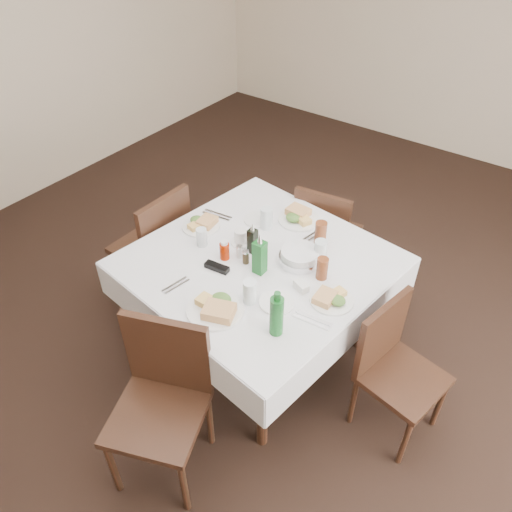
# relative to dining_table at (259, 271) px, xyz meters

# --- Properties ---
(ground_plane) EXTENTS (7.00, 7.00, 0.00)m
(ground_plane) POSITION_rel_dining_table_xyz_m (0.12, -0.02, -0.68)
(ground_plane) COLOR black
(room_shell) EXTENTS (6.04, 7.04, 2.80)m
(room_shell) POSITION_rel_dining_table_xyz_m (0.12, -0.02, 1.03)
(room_shell) COLOR beige
(room_shell) RESTS_ON ground
(dining_table) EXTENTS (1.48, 1.48, 0.76)m
(dining_table) POSITION_rel_dining_table_xyz_m (0.00, 0.00, 0.00)
(dining_table) COLOR black
(dining_table) RESTS_ON ground
(chair_north) EXTENTS (0.45, 0.45, 0.84)m
(chair_north) POSITION_rel_dining_table_xyz_m (-0.01, 0.80, -0.20)
(chair_north) COLOR black
(chair_north) RESTS_ON ground
(chair_south) EXTENTS (0.56, 0.56, 0.92)m
(chair_south) POSITION_rel_dining_table_xyz_m (0.04, -0.86, -0.16)
(chair_south) COLOR black
(chair_south) RESTS_ON ground
(chair_east) EXTENTS (0.46, 0.46, 0.83)m
(chair_east) POSITION_rel_dining_table_xyz_m (0.86, 0.02, -0.21)
(chair_east) COLOR black
(chair_east) RESTS_ON ground
(chair_west) EXTENTS (0.44, 0.44, 0.91)m
(chair_west) POSITION_rel_dining_table_xyz_m (-0.83, -0.02, -0.16)
(chair_west) COLOR black
(chair_west) RESTS_ON ground
(meal_north) EXTENTS (0.26, 0.26, 0.06)m
(meal_north) POSITION_rel_dining_table_xyz_m (-0.03, 0.47, 0.10)
(meal_north) COLOR white
(meal_north) RESTS_ON dining_table
(meal_south) EXTENTS (0.29, 0.29, 0.06)m
(meal_south) POSITION_rel_dining_table_xyz_m (0.06, -0.45, 0.11)
(meal_south) COLOR white
(meal_south) RESTS_ON dining_table
(meal_east) EXTENTS (0.23, 0.23, 0.05)m
(meal_east) POSITION_rel_dining_table_xyz_m (0.49, -0.05, 0.10)
(meal_east) COLOR white
(meal_east) RESTS_ON dining_table
(meal_west) EXTENTS (0.23, 0.23, 0.05)m
(meal_west) POSITION_rel_dining_table_xyz_m (-0.48, 0.05, 0.10)
(meal_west) COLOR white
(meal_west) RESTS_ON dining_table
(side_plate_a) EXTENTS (0.17, 0.17, 0.01)m
(side_plate_a) POSITION_rel_dining_table_xyz_m (-0.24, 0.31, 0.09)
(side_plate_a) COLOR white
(side_plate_a) RESTS_ON dining_table
(side_plate_b) EXTENTS (0.18, 0.18, 0.01)m
(side_plate_b) POSITION_rel_dining_table_xyz_m (0.28, -0.23, 0.09)
(side_plate_b) COLOR white
(side_plate_b) RESTS_ON dining_table
(water_n) EXTENTS (0.07, 0.07, 0.14)m
(water_n) POSITION_rel_dining_table_xyz_m (-0.15, 0.28, 0.15)
(water_n) COLOR silver
(water_n) RESTS_ON dining_table
(water_s) EXTENTS (0.07, 0.07, 0.13)m
(water_s) POSITION_rel_dining_table_xyz_m (0.16, -0.30, 0.15)
(water_s) COLOR silver
(water_s) RESTS_ON dining_table
(water_e) EXTENTS (0.07, 0.07, 0.14)m
(water_e) POSITION_rel_dining_table_xyz_m (0.28, 0.20, 0.15)
(water_e) COLOR silver
(water_e) RESTS_ON dining_table
(water_w) EXTENTS (0.06, 0.06, 0.11)m
(water_w) POSITION_rel_dining_table_xyz_m (-0.35, -0.09, 0.14)
(water_w) COLOR silver
(water_w) RESTS_ON dining_table
(iced_tea_a) EXTENTS (0.07, 0.07, 0.15)m
(iced_tea_a) POSITION_rel_dining_table_xyz_m (0.20, 0.34, 0.15)
(iced_tea_a) COLOR brown
(iced_tea_a) RESTS_ON dining_table
(iced_tea_b) EXTENTS (0.06, 0.06, 0.13)m
(iced_tea_b) POSITION_rel_dining_table_xyz_m (0.36, 0.08, 0.15)
(iced_tea_b) COLOR brown
(iced_tea_b) RESTS_ON dining_table
(bread_basket) EXTENTS (0.24, 0.24, 0.08)m
(bread_basket) POSITION_rel_dining_table_xyz_m (0.19, 0.12, 0.12)
(bread_basket) COLOR silver
(bread_basket) RESTS_ON dining_table
(oil_cruet_dark) EXTENTS (0.05, 0.05, 0.20)m
(oil_cruet_dark) POSITION_rel_dining_table_xyz_m (-0.07, 0.04, 0.17)
(oil_cruet_dark) COLOR black
(oil_cruet_dark) RESTS_ON dining_table
(oil_cruet_green) EXTENTS (0.06, 0.06, 0.26)m
(oil_cruet_green) POSITION_rel_dining_table_xyz_m (0.06, -0.08, 0.19)
(oil_cruet_green) COLOR #155A1F
(oil_cruet_green) RESTS_ON dining_table
(ketchup_bottle) EXTENTS (0.06, 0.06, 0.12)m
(ketchup_bottle) POSITION_rel_dining_table_xyz_m (-0.17, -0.10, 0.14)
(ketchup_bottle) COLOR #AD2303
(ketchup_bottle) RESTS_ON dining_table
(salt_shaker) EXTENTS (0.04, 0.04, 0.08)m
(salt_shaker) POSITION_rel_dining_table_xyz_m (-0.11, -0.04, 0.12)
(salt_shaker) COLOR white
(salt_shaker) RESTS_ON dining_table
(pepper_shaker) EXTENTS (0.04, 0.04, 0.08)m
(pepper_shaker) POSITION_rel_dining_table_xyz_m (-0.05, -0.06, 0.12)
(pepper_shaker) COLOR #3B2E1A
(pepper_shaker) RESTS_ON dining_table
(coffee_mug) EXTENTS (0.13, 0.12, 0.09)m
(coffee_mug) POSITION_rel_dining_table_xyz_m (-0.18, 0.07, 0.12)
(coffee_mug) COLOR white
(coffee_mug) RESTS_ON dining_table
(sunglasses) EXTENTS (0.15, 0.06, 0.03)m
(sunglasses) POSITION_rel_dining_table_xyz_m (-0.14, -0.20, 0.10)
(sunglasses) COLOR black
(sunglasses) RESTS_ON dining_table
(green_bottle) EXTENTS (0.07, 0.07, 0.26)m
(green_bottle) POSITION_rel_dining_table_xyz_m (0.38, -0.39, 0.20)
(green_bottle) COLOR #155A1F
(green_bottle) RESTS_ON dining_table
(sugar_caddy) EXTENTS (0.10, 0.08, 0.04)m
(sugar_caddy) POSITION_rel_dining_table_xyz_m (0.32, -0.06, 0.10)
(sugar_caddy) COLOR white
(sugar_caddy) RESTS_ON dining_table
(cutlery_n) EXTENTS (0.07, 0.17, 0.01)m
(cutlery_n) POSITION_rel_dining_table_xyz_m (0.13, 0.38, 0.08)
(cutlery_n) COLOR silver
(cutlery_n) RESTS_ON dining_table
(cutlery_s) EXTENTS (0.07, 0.17, 0.01)m
(cutlery_s) POSITION_rel_dining_table_xyz_m (-0.23, -0.44, 0.08)
(cutlery_s) COLOR silver
(cutlery_s) RESTS_ON dining_table
(cutlery_e) EXTENTS (0.20, 0.07, 0.01)m
(cutlery_e) POSITION_rel_dining_table_xyz_m (0.49, -0.23, 0.09)
(cutlery_e) COLOR silver
(cutlery_e) RESTS_ON dining_table
(cutlery_w) EXTENTS (0.20, 0.07, 0.01)m
(cutlery_w) POSITION_rel_dining_table_xyz_m (-0.47, 0.20, 0.09)
(cutlery_w) COLOR silver
(cutlery_w) RESTS_ON dining_table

